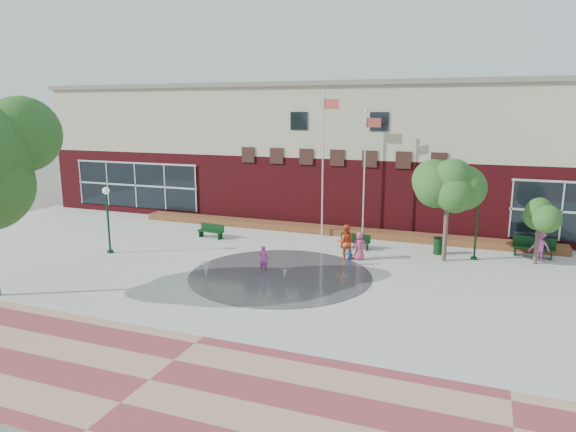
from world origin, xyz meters
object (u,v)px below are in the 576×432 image
(flagpole_left, at_px, (324,157))
(trash_can, at_px, (438,246))
(bench_left, at_px, (211,234))
(child_splash, at_px, (264,259))
(flagpole_right, at_px, (365,169))

(flagpole_left, bearing_deg, trash_can, -10.23)
(bench_left, bearing_deg, trash_can, 13.01)
(trash_can, bearing_deg, child_splash, -140.81)
(flagpole_left, height_order, child_splash, flagpole_left)
(flagpole_left, xyz_separation_m, trash_can, (6.82, -1.48, -4.30))
(flagpole_right, height_order, trash_can, flagpole_right)
(bench_left, distance_m, trash_can, 12.99)
(child_splash, bearing_deg, trash_can, -144.57)
(flagpole_right, distance_m, child_splash, 9.08)
(trash_can, distance_m, child_splash, 9.56)
(bench_left, height_order, child_splash, child_splash)
(bench_left, bearing_deg, child_splash, -33.50)
(trash_can, height_order, child_splash, child_splash)
(flagpole_right, bearing_deg, flagpole_left, 178.51)
(bench_left, bearing_deg, flagpole_right, 26.95)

